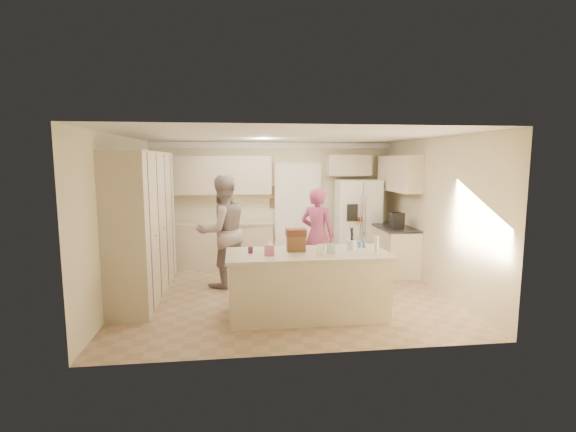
{
  "coord_description": "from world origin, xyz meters",
  "views": [
    {
      "loc": [
        -0.77,
        -6.78,
        2.22
      ],
      "look_at": [
        0.1,
        0.35,
        1.25
      ],
      "focal_mm": 26.0,
      "sensor_mm": 36.0,
      "label": 1
    }
  ],
  "objects": [
    {
      "name": "back_base_cab",
      "position": [
        -1.15,
        2.0,
        0.44
      ],
      "size": [
        2.2,
        0.6,
        0.88
      ],
      "primitive_type": "cube",
      "color": "beige",
      "rests_on": "floor"
    },
    {
      "name": "tissue_box",
      "position": [
        -0.35,
        -1.2,
        1.0
      ],
      "size": [
        0.13,
        0.13,
        0.14
      ],
      "primitive_type": "cube",
      "color": "#D267A1",
      "rests_on": "island_top"
    },
    {
      "name": "wall_left",
      "position": [
        -2.61,
        0.0,
        1.3
      ],
      "size": [
        0.02,
        4.6,
        2.6
      ],
      "primitive_type": "cube",
      "color": "beige",
      "rests_on": "ground"
    },
    {
      "name": "back_upper_cab",
      "position": [
        -1.15,
        2.12,
        1.9
      ],
      "size": [
        2.2,
        0.35,
        0.8
      ],
      "primitive_type": "cube",
      "color": "beige",
      "rests_on": "wall_back"
    },
    {
      "name": "greeting_card_b",
      "position": [
        0.5,
        -1.25,
        1.01
      ],
      "size": [
        0.12,
        0.05,
        0.16
      ],
      "primitive_type": "cube",
      "rotation": [
        0.15,
        0.0,
        -0.1
      ],
      "color": "silver",
      "rests_on": "island_top"
    },
    {
      "name": "teen_boy",
      "position": [
        -1.04,
        0.49,
        0.98
      ],
      "size": [
        1.19,
        1.11,
        1.96
      ],
      "primitive_type": "imported",
      "rotation": [
        0.0,
        0.0,
        3.64
      ],
      "color": "gray",
      "rests_on": "floor"
    },
    {
      "name": "doorway_opening",
      "position": [
        0.55,
        2.28,
        1.05
      ],
      "size": [
        0.9,
        0.06,
        2.1
      ],
      "primitive_type": "cube",
      "color": "black",
      "rests_on": "floor"
    },
    {
      "name": "pantry_bank",
      "position": [
        -2.3,
        0.2,
        1.18
      ],
      "size": [
        0.6,
        2.6,
        2.35
      ],
      "primitive_type": "cube",
      "color": "beige",
      "rests_on": "floor"
    },
    {
      "name": "jam_jar",
      "position": [
        -0.6,
        -1.05,
        0.97
      ],
      "size": [
        0.07,
        0.07,
        0.09
      ],
      "primitive_type": "cylinder",
      "color": "#59263F",
      "rests_on": "island_top"
    },
    {
      "name": "shaker_salt",
      "position": [
        1.02,
        -0.88,
        0.97
      ],
      "size": [
        0.05,
        0.05,
        0.09
      ],
      "primitive_type": "cylinder",
      "color": "#4475B3",
      "rests_on": "island_top"
    },
    {
      "name": "coffee_maker",
      "position": [
        2.25,
        0.8,
        1.07
      ],
      "size": [
        0.22,
        0.28,
        0.3
      ],
      "primitive_type": "cube",
      "color": "black",
      "rests_on": "right_countertop"
    },
    {
      "name": "fridge_handle_r",
      "position": [
        1.83,
        1.44,
        1.05
      ],
      "size": [
        0.02,
        0.02,
        0.85
      ],
      "primitive_type": "cylinder",
      "color": "silver",
      "rests_on": "refrigerator"
    },
    {
      "name": "back_countertop",
      "position": [
        -1.15,
        1.99,
        0.9
      ],
      "size": [
        2.24,
        0.63,
        0.04
      ],
      "primitive_type": "cube",
      "color": "beige",
      "rests_on": "back_base_cab"
    },
    {
      "name": "floor",
      "position": [
        0.0,
        0.0,
        -0.01
      ],
      "size": [
        5.2,
        4.6,
        0.02
      ],
      "primitive_type": "cube",
      "color": "tan",
      "rests_on": "ground"
    },
    {
      "name": "island_top",
      "position": [
        0.2,
        -1.1,
        0.9
      ],
      "size": [
        2.28,
        0.96,
        0.05
      ],
      "primitive_type": "cube",
      "color": "beige",
      "rests_on": "island_base"
    },
    {
      "name": "water_bottle",
      "position": [
        1.15,
        -1.25,
        1.04
      ],
      "size": [
        0.07,
        0.07,
        0.24
      ],
      "primitive_type": "cylinder",
      "color": "silver",
      "rests_on": "island_top"
    },
    {
      "name": "greeting_card_a",
      "position": [
        0.35,
        -1.3,
        1.01
      ],
      "size": [
        0.12,
        0.06,
        0.16
      ],
      "primitive_type": "cube",
      "rotation": [
        0.15,
        0.0,
        0.2
      ],
      "color": "white",
      "rests_on": "island_top"
    },
    {
      "name": "refrigerator",
      "position": [
        1.78,
        1.81,
        0.9
      ],
      "size": [
        0.94,
        0.76,
        1.8
      ],
      "primitive_type": "cube",
      "rotation": [
        0.0,
        0.0,
        -0.06
      ],
      "color": "white",
      "rests_on": "floor"
    },
    {
      "name": "wall_frame_upper",
      "position": [
        0.02,
        2.27,
        1.55
      ],
      "size": [
        0.15,
        0.02,
        0.2
      ],
      "primitive_type": "cube",
      "color": "brown",
      "rests_on": "wall_back"
    },
    {
      "name": "over_fridge_cab",
      "position": [
        1.65,
        2.12,
        2.1
      ],
      "size": [
        0.95,
        0.35,
        0.45
      ],
      "primitive_type": "cube",
      "color": "beige",
      "rests_on": "wall_back"
    },
    {
      "name": "wall_front",
      "position": [
        0.0,
        -2.31,
        1.3
      ],
      "size": [
        5.2,
        0.02,
        2.6
      ],
      "primitive_type": "cube",
      "color": "beige",
      "rests_on": "ground"
    },
    {
      "name": "shaker_pepper",
      "position": [
        1.09,
        -0.88,
        0.97
      ],
      "size": [
        0.05,
        0.05,
        0.09
      ],
      "primitive_type": "cylinder",
      "color": "#4475B3",
      "rests_on": "island_top"
    },
    {
      "name": "fridge_seam",
      "position": [
        1.78,
        1.46,
        0.9
      ],
      "size": [
        0.02,
        0.02,
        1.78
      ],
      "primitive_type": "cube",
      "color": "gray",
      "rests_on": "refrigerator"
    },
    {
      "name": "teen_girl",
      "position": [
        0.65,
        0.51,
        0.87
      ],
      "size": [
        0.76,
        0.7,
        1.74
      ],
      "primitive_type": "imported",
      "rotation": [
        0.0,
        0.0,
        2.55
      ],
      "color": "#A03A69",
      "rests_on": "floor"
    },
    {
      "name": "fridge_magnets",
      "position": [
        1.78,
        1.45,
        0.9
      ],
      "size": [
        0.76,
        0.02,
        1.44
      ],
      "primitive_type": null,
      "color": "tan",
      "rests_on": "refrigerator"
    },
    {
      "name": "right_base_cab",
      "position": [
        2.3,
        1.0,
        0.44
      ],
      "size": [
        0.6,
        1.2,
        0.88
      ],
      "primitive_type": "cube",
      "color": "beige",
      "rests_on": "floor"
    },
    {
      "name": "dollhouse_roof",
      "position": [
        0.05,
        -1.0,
        1.2
      ],
      "size": [
        0.28,
        0.2,
        0.1
      ],
      "primitive_type": "cube",
      "color": "#592D1E",
      "rests_on": "dollhouse_body"
    },
    {
      "name": "right_upper_cab",
      "position": [
        2.43,
        1.2,
        1.95
      ],
      "size": [
        0.35,
        1.5,
        0.7
      ],
      "primitive_type": "cube",
      "color": "beige",
      "rests_on": "wall_right"
    },
    {
      "name": "crown_back",
      "position": [
        0.0,
        2.26,
        2.53
      ],
      "size": [
        5.2,
        0.08,
        0.12
      ],
      "primitive_type": "cube",
      "color": "white",
      "rests_on": "wall_back"
    },
    {
      "name": "island_base",
      "position": [
        0.2,
        -1.1,
        0.44
      ],
      "size": [
        2.2,
        0.9,
        0.88
      ],
      "primitive_type": "cube",
      "color": "beige",
      "rests_on": "floor"
    },
    {
      "name": "doorway_casing",
      "position": [
        0.55,
        2.24,
        1.05
      ],
      "size": [
        1.02,
        0.03,
        2.22
      ],
      "primitive_type": "cube",
      "color": "white",
      "rests_on": "floor"
    },
    {
      "name": "fridge_dispenser",
      "position": [
        1.56,
        1.45,
        1.15
      ],
      "size": [
        0.22,
        0.03,
        0.35
      ],
      "primitive_type": "cube",
      "color": "black",
      "rests_on": "refrigerator"
    },
    {
      "name": "tissue_plume",
      "position": [
        -0.35,
        -1.2,
        1.1
      ],
      "size": [
        0.08,
        0.08,
        0.08
      ],
      "primitive_type": "cone",
      "color": "white",
      "rests_on": "tissue_box"
    },
    {
      "name": "wall_back",
      "position": [
        0.0,
        2.31,
        1.3
      ],
      "size": [
        5.2,
        0.02,
        2.6
      ],
      "primitive_type": "cube",
      "color": "beige",
      "rests_on": "ground"
    },
    {
      "name": "right_countertop",
      "position": [
        2.29,
        1.0,
        0.9
      ],
      "size": [
        0.63,
        1.24,
        0.04
      ],
      "primitive_type": "cube",
      "color": "#2D2B28",
      "rests_on": "right_base_cab"
    },
    {
      "name": "dollhouse_body",
      "position": [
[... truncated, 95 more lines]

